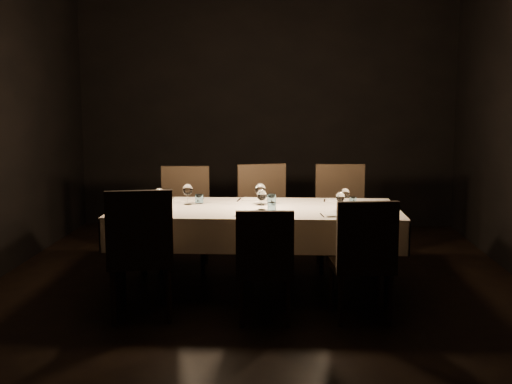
{
  "coord_description": "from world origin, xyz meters",
  "views": [
    {
      "loc": [
        0.25,
        -5.62,
        1.74
      ],
      "look_at": [
        0.0,
        0.0,
        0.9
      ],
      "focal_mm": 45.0,
      "sensor_mm": 36.0,
      "label": 1
    }
  ],
  "objects_px": {
    "chair_near_center": "(265,260)",
    "chair_near_right": "(363,255)",
    "dining_table": "(256,216)",
    "chair_far_right": "(341,212)",
    "chair_near_left": "(140,249)",
    "chair_far_center": "(264,212)",
    "chair_far_left": "(185,213)"
  },
  "relations": [
    {
      "from": "dining_table",
      "to": "chair_near_center",
      "type": "relative_size",
      "value": 2.79
    },
    {
      "from": "chair_near_left",
      "to": "chair_far_right",
      "type": "distance_m",
      "value": 2.37
    },
    {
      "from": "chair_near_left",
      "to": "chair_near_right",
      "type": "distance_m",
      "value": 1.73
    },
    {
      "from": "chair_far_left",
      "to": "chair_far_right",
      "type": "relative_size",
      "value": 0.98
    },
    {
      "from": "chair_near_left",
      "to": "chair_far_left",
      "type": "height_order",
      "value": "chair_near_left"
    },
    {
      "from": "chair_far_center",
      "to": "chair_far_right",
      "type": "bearing_deg",
      "value": -11.73
    },
    {
      "from": "dining_table",
      "to": "chair_near_right",
      "type": "height_order",
      "value": "chair_near_right"
    },
    {
      "from": "dining_table",
      "to": "chair_far_right",
      "type": "xyz_separation_m",
      "value": [
        0.83,
        0.85,
        -0.12
      ]
    },
    {
      "from": "chair_far_left",
      "to": "chair_far_right",
      "type": "distance_m",
      "value": 1.6
    },
    {
      "from": "dining_table",
      "to": "chair_far_right",
      "type": "relative_size",
      "value": 2.4
    },
    {
      "from": "chair_far_left",
      "to": "chair_far_center",
      "type": "xyz_separation_m",
      "value": [
        0.82,
        0.02,
        0.01
      ]
    },
    {
      "from": "chair_near_center",
      "to": "chair_near_right",
      "type": "height_order",
      "value": "chair_near_right"
    },
    {
      "from": "chair_near_center",
      "to": "chair_far_left",
      "type": "relative_size",
      "value": 0.88
    },
    {
      "from": "chair_near_center",
      "to": "chair_far_right",
      "type": "height_order",
      "value": "chair_far_right"
    },
    {
      "from": "chair_near_left",
      "to": "chair_far_center",
      "type": "relative_size",
      "value": 1.0
    },
    {
      "from": "dining_table",
      "to": "chair_near_left",
      "type": "xyz_separation_m",
      "value": [
        -0.86,
        -0.81,
        -0.12
      ]
    },
    {
      "from": "chair_far_center",
      "to": "chair_far_left",
      "type": "bearing_deg",
      "value": 166.81
    },
    {
      "from": "dining_table",
      "to": "chair_near_right",
      "type": "xyz_separation_m",
      "value": [
        0.86,
        -0.78,
        -0.15
      ]
    },
    {
      "from": "chair_near_center",
      "to": "chair_far_right",
      "type": "bearing_deg",
      "value": -115.97
    },
    {
      "from": "chair_near_center",
      "to": "chair_near_left",
      "type": "bearing_deg",
      "value": -5.99
    },
    {
      "from": "dining_table",
      "to": "chair_far_left",
      "type": "relative_size",
      "value": 2.45
    },
    {
      "from": "chair_near_right",
      "to": "chair_far_right",
      "type": "relative_size",
      "value": 0.92
    },
    {
      "from": "dining_table",
      "to": "chair_near_center",
      "type": "xyz_separation_m",
      "value": [
        0.1,
        -0.86,
        -0.19
      ]
    },
    {
      "from": "chair_far_left",
      "to": "chair_near_right",
      "type": "bearing_deg",
      "value": -46.29
    },
    {
      "from": "dining_table",
      "to": "chair_near_left",
      "type": "relative_size",
      "value": 2.41
    },
    {
      "from": "chair_far_left",
      "to": "chair_far_center",
      "type": "bearing_deg",
      "value": -0.95
    },
    {
      "from": "chair_near_left",
      "to": "chair_far_left",
      "type": "bearing_deg",
      "value": -105.39
    },
    {
      "from": "dining_table",
      "to": "chair_far_left",
      "type": "distance_m",
      "value": 1.11
    },
    {
      "from": "chair_far_right",
      "to": "chair_far_left",
      "type": "bearing_deg",
      "value": -178.79
    },
    {
      "from": "chair_near_right",
      "to": "chair_far_center",
      "type": "height_order",
      "value": "chair_far_center"
    },
    {
      "from": "dining_table",
      "to": "chair_far_center",
      "type": "height_order",
      "value": "chair_far_center"
    },
    {
      "from": "chair_near_center",
      "to": "dining_table",
      "type": "bearing_deg",
      "value": -86.17
    }
  ]
}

